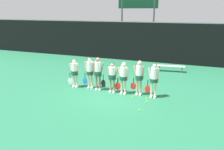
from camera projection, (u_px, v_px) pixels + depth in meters
ground_plane at (112, 92)px, 11.59m from camera, size 140.00×140.00×0.00m
fence_windscreen at (145, 42)px, 17.97m from camera, size 60.00×0.08×3.28m
scoreboard at (138, 4)px, 19.26m from camera, size 3.58×0.15×6.05m
bench_courtside at (171, 67)px, 15.28m from camera, size 1.92×0.59×0.42m
player_0 at (75, 71)px, 12.02m from camera, size 0.69×0.41×1.61m
player_1 at (90, 70)px, 11.84m from camera, size 0.67×0.39×1.73m
player_2 at (98, 71)px, 11.55m from camera, size 0.66×0.39×1.79m
player_3 at (112, 75)px, 11.24m from camera, size 0.69×0.39×1.61m
player_4 at (124, 75)px, 11.02m from camera, size 0.70×0.41×1.67m
player_5 at (139, 75)px, 10.88m from camera, size 0.65×0.37×1.78m
player_6 at (154, 77)px, 10.55m from camera, size 0.66×0.39×1.75m
tennis_ball_0 at (141, 86)px, 12.40m from camera, size 0.07×0.07×0.07m
tennis_ball_1 at (73, 77)px, 13.94m from camera, size 0.07×0.07×0.07m
tennis_ball_2 at (146, 98)px, 10.61m from camera, size 0.07×0.07×0.07m
tennis_ball_3 at (139, 110)px, 9.37m from camera, size 0.07×0.07×0.07m
tennis_ball_4 at (133, 97)px, 10.86m from camera, size 0.07×0.07×0.07m
tennis_ball_5 at (147, 101)px, 10.28m from camera, size 0.07×0.07×0.07m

